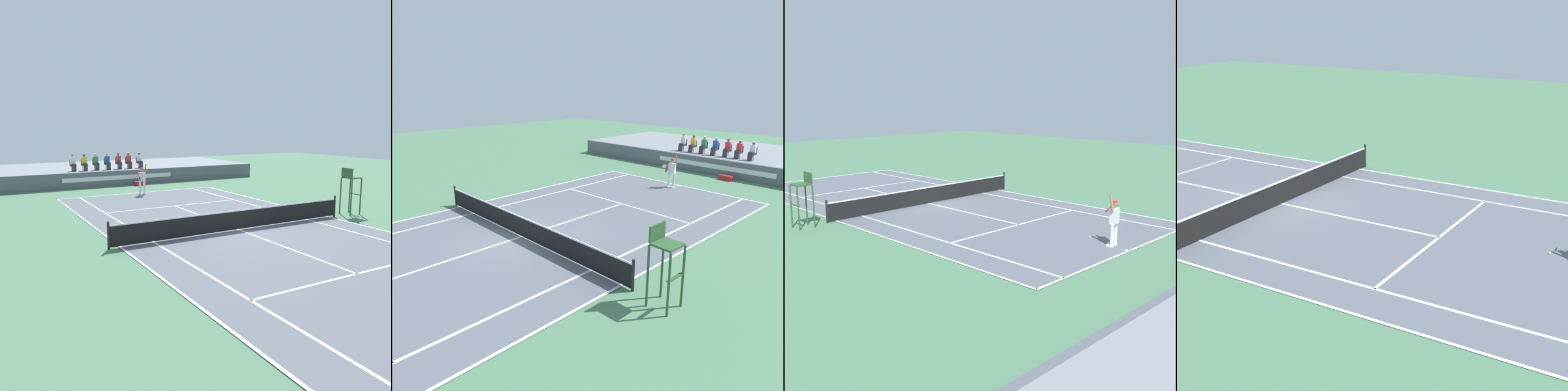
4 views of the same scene
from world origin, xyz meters
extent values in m
plane|color=#4C7A56|center=(0.00, 0.00, 0.00)|extent=(80.00, 80.00, 0.00)
cube|color=slate|center=(0.00, 0.00, 0.01)|extent=(10.98, 23.78, 0.02)
cube|color=white|center=(-5.49, 0.00, 0.02)|extent=(0.10, 23.78, 0.01)
cube|color=white|center=(-4.11, 0.00, 0.02)|extent=(0.10, 23.78, 0.01)
cube|color=white|center=(4.11, 0.00, 0.02)|extent=(0.10, 23.78, 0.01)
cube|color=white|center=(0.00, 6.40, 0.02)|extent=(8.22, 0.10, 0.01)
cube|color=white|center=(0.00, 0.00, 0.02)|extent=(0.10, 12.80, 0.01)
cylinder|color=black|center=(-5.94, 0.00, 0.54)|extent=(0.10, 0.10, 1.07)
cube|color=black|center=(0.00, 0.00, 0.48)|extent=(11.78, 0.02, 0.84)
cube|color=white|center=(0.00, 0.00, 0.90)|extent=(11.78, 0.03, 0.06)
sphere|color=#D1E533|center=(-0.54, 9.78, 0.03)|extent=(0.07, 0.07, 0.07)
camera|label=1|loc=(-10.46, -14.78, 4.60)|focal=38.29mm
camera|label=2|loc=(12.32, -8.15, 6.14)|focal=34.47mm
camera|label=3|loc=(16.84, 20.95, 5.77)|focal=46.77mm
camera|label=4|loc=(16.03, 13.40, 7.22)|focal=53.81mm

